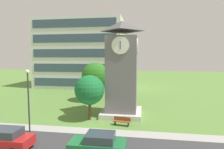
{
  "coord_description": "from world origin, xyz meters",
  "views": [
    {
      "loc": [
        5.19,
        -19.99,
        7.24
      ],
      "look_at": [
        1.38,
        4.46,
        4.96
      ],
      "focal_mm": 31.0,
      "sensor_mm": 36.0,
      "label": 1
    }
  ],
  "objects_px": {
    "tree_near_tower": "(95,76)",
    "tree_streetside": "(89,90)",
    "park_bench": "(122,121)",
    "street_lamp": "(28,94)",
    "clock_tower": "(122,74)",
    "parked_car_red": "(4,139)",
    "parked_car_green": "(98,144)"
  },
  "relations": [
    {
      "from": "tree_near_tower",
      "to": "tree_streetside",
      "type": "xyz_separation_m",
      "value": [
        1.63,
        -9.43,
        -0.62
      ]
    },
    {
      "from": "clock_tower",
      "to": "tree_streetside",
      "type": "xyz_separation_m",
      "value": [
        -3.44,
        -2.42,
        -1.72
      ]
    },
    {
      "from": "park_bench",
      "to": "parked_car_red",
      "type": "relative_size",
      "value": 0.42
    },
    {
      "from": "tree_near_tower",
      "to": "parked_car_red",
      "type": "relative_size",
      "value": 1.44
    },
    {
      "from": "clock_tower",
      "to": "parked_car_red",
      "type": "relative_size",
      "value": 2.62
    },
    {
      "from": "park_bench",
      "to": "tree_streetside",
      "type": "xyz_separation_m",
      "value": [
        -3.84,
        1.26,
        3.01
      ]
    },
    {
      "from": "park_bench",
      "to": "street_lamp",
      "type": "relative_size",
      "value": 0.31
    },
    {
      "from": "tree_streetside",
      "to": "tree_near_tower",
      "type": "bearing_deg",
      "value": 99.81
    },
    {
      "from": "clock_tower",
      "to": "street_lamp",
      "type": "xyz_separation_m",
      "value": [
        -8.21,
        -6.81,
        -1.46
      ]
    },
    {
      "from": "parked_car_green",
      "to": "parked_car_red",
      "type": "bearing_deg",
      "value": -178.32
    },
    {
      "from": "tree_near_tower",
      "to": "street_lamp",
      "type": "bearing_deg",
      "value": -102.8
    },
    {
      "from": "clock_tower",
      "to": "parked_car_red",
      "type": "xyz_separation_m",
      "value": [
        -8.1,
        -10.39,
        -4.33
      ]
    },
    {
      "from": "clock_tower",
      "to": "park_bench",
      "type": "relative_size",
      "value": 6.23
    },
    {
      "from": "park_bench",
      "to": "parked_car_green",
      "type": "relative_size",
      "value": 0.45
    },
    {
      "from": "tree_near_tower",
      "to": "parked_car_green",
      "type": "bearing_deg",
      "value": -75.59
    },
    {
      "from": "park_bench",
      "to": "clock_tower",
      "type": "bearing_deg",
      "value": 96.06
    },
    {
      "from": "park_bench",
      "to": "tree_near_tower",
      "type": "relative_size",
      "value": 0.29
    },
    {
      "from": "parked_car_green",
      "to": "tree_streetside",
      "type": "bearing_deg",
      "value": 109.75
    },
    {
      "from": "park_bench",
      "to": "street_lamp",
      "type": "distance_m",
      "value": 9.72
    },
    {
      "from": "park_bench",
      "to": "street_lamp",
      "type": "height_order",
      "value": "street_lamp"
    },
    {
      "from": "park_bench",
      "to": "parked_car_red",
      "type": "height_order",
      "value": "parked_car_red"
    },
    {
      "from": "park_bench",
      "to": "parked_car_red",
      "type": "distance_m",
      "value": 10.84
    },
    {
      "from": "street_lamp",
      "to": "tree_streetside",
      "type": "xyz_separation_m",
      "value": [
        4.77,
        4.39,
        -0.26
      ]
    },
    {
      "from": "tree_streetside",
      "to": "parked_car_green",
      "type": "relative_size",
      "value": 1.25
    },
    {
      "from": "clock_tower",
      "to": "tree_near_tower",
      "type": "height_order",
      "value": "clock_tower"
    },
    {
      "from": "street_lamp",
      "to": "parked_car_green",
      "type": "relative_size",
      "value": 1.45
    },
    {
      "from": "tree_near_tower",
      "to": "parked_car_red",
      "type": "xyz_separation_m",
      "value": [
        -3.03,
        -17.4,
        -3.22
      ]
    },
    {
      "from": "clock_tower",
      "to": "street_lamp",
      "type": "distance_m",
      "value": 10.77
    },
    {
      "from": "tree_streetside",
      "to": "street_lamp",
      "type": "bearing_deg",
      "value": -137.36
    },
    {
      "from": "clock_tower",
      "to": "street_lamp",
      "type": "height_order",
      "value": "clock_tower"
    },
    {
      "from": "clock_tower",
      "to": "tree_near_tower",
      "type": "xyz_separation_m",
      "value": [
        -5.07,
        7.0,
        -1.11
      ]
    },
    {
      "from": "park_bench",
      "to": "tree_streetside",
      "type": "relative_size",
      "value": 0.36
    }
  ]
}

